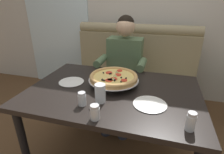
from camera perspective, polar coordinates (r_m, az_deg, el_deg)
back_wall_with_window at (r=2.80m, az=9.55°, el=22.51°), size 6.00×0.12×2.80m
window_panel at (r=3.20m, az=-17.66°, el=21.89°), size 1.10×0.02×2.80m
booth_bench at (r=2.46m, az=6.31°, el=-1.57°), size 1.62×0.78×1.13m
dining_table at (r=1.52m, az=0.33°, el=-6.75°), size 1.38×0.95×0.75m
diner_main at (r=2.11m, az=3.43°, el=3.39°), size 0.54×0.64×1.27m
pizza at (r=1.52m, az=0.53°, el=-0.08°), size 0.42×0.42×0.11m
shaker_parmesan at (r=1.12m, az=-5.46°, el=-11.29°), size 0.06×0.06×0.10m
shaker_oregano at (r=1.12m, az=23.56°, el=-13.09°), size 0.05×0.05×0.11m
shaker_pepper_flakes at (r=1.27m, az=-9.42°, el=-7.09°), size 0.06×0.06×0.10m
plate_near_left at (r=1.30m, az=11.88°, el=-8.14°), size 0.24×0.24×0.02m
plate_near_right at (r=1.64m, az=-12.71°, el=-1.31°), size 0.22×0.22×0.02m
drinking_glass at (r=1.29m, az=-3.73°, el=-5.48°), size 0.08×0.08×0.14m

